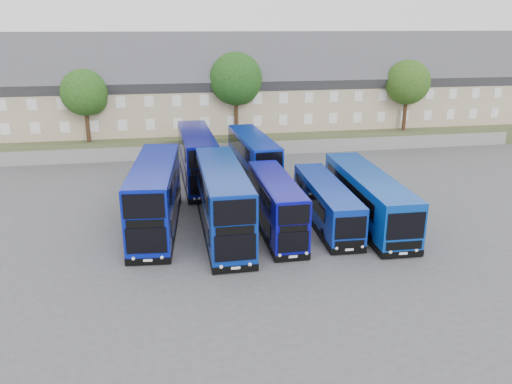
# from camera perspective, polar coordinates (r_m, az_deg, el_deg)

# --- Properties ---
(ground) EXTENTS (120.00, 120.00, 0.00)m
(ground) POSITION_cam_1_polar(r_m,az_deg,el_deg) (33.24, 0.59, -6.19)
(ground) COLOR #48484D
(ground) RESTS_ON ground
(retaining_wall) EXTENTS (70.00, 0.40, 1.50)m
(retaining_wall) POSITION_cam_1_polar(r_m,az_deg,el_deg) (55.53, -4.05, 4.82)
(retaining_wall) COLOR slate
(retaining_wall) RESTS_ON ground
(earth_bank) EXTENTS (80.00, 20.00, 2.00)m
(earth_bank) POSITION_cam_1_polar(r_m,az_deg,el_deg) (65.19, -5.04, 7.08)
(earth_bank) COLOR #444A29
(earth_bank) RESTS_ON ground
(terrace_row) EXTENTS (66.00, 10.40, 11.20)m
(terrace_row) POSITION_cam_1_polar(r_m,az_deg,el_deg) (61.22, 0.89, 11.71)
(terrace_row) COLOR tan
(terrace_row) RESTS_ON earth_bank
(dd_front_left) EXTENTS (3.82, 12.28, 4.81)m
(dd_front_left) POSITION_cam_1_polar(r_m,az_deg,el_deg) (35.90, -11.40, -0.59)
(dd_front_left) COLOR #08189D
(dd_front_left) RESTS_ON ground
(dd_front_mid) EXTENTS (2.82, 12.11, 4.81)m
(dd_front_mid) POSITION_cam_1_polar(r_m,az_deg,el_deg) (34.26, -3.82, -1.19)
(dd_front_mid) COLOR navy
(dd_front_mid) RESTS_ON ground
(dd_front_right) EXTENTS (2.31, 9.86, 3.91)m
(dd_front_right) POSITION_cam_1_polar(r_m,az_deg,el_deg) (34.74, 2.29, -1.66)
(dd_front_right) COLOR #07078B
(dd_front_right) RESTS_ON ground
(dd_rear_left) EXTENTS (3.02, 11.97, 4.73)m
(dd_rear_left) POSITION_cam_1_polar(r_m,az_deg,el_deg) (45.84, -6.72, 3.80)
(dd_rear_left) COLOR #060A77
(dd_rear_left) RESTS_ON ground
(dd_rear_right) EXTENTS (3.24, 11.27, 4.42)m
(dd_rear_right) POSITION_cam_1_polar(r_m,az_deg,el_deg) (45.58, -0.32, 3.64)
(dd_rear_right) COLOR #0923A6
(dd_rear_right) RESTS_ON ground
(coach_east_a) EXTENTS (2.70, 11.21, 3.04)m
(coach_east_a) POSITION_cam_1_polar(r_m,az_deg,el_deg) (36.79, 7.99, -1.36)
(coach_east_a) COLOR #08299F
(coach_east_a) RESTS_ON ground
(coach_east_b) EXTENTS (3.16, 13.24, 3.60)m
(coach_east_b) POSITION_cam_1_polar(r_m,az_deg,el_deg) (37.67, 12.61, -0.71)
(coach_east_b) COLOR #083BA2
(coach_east_b) RESTS_ON ground
(tree_west) EXTENTS (4.80, 4.80, 7.65)m
(tree_west) POSITION_cam_1_polar(r_m,az_deg,el_deg) (55.77, -18.88, 10.53)
(tree_west) COLOR #382314
(tree_west) RESTS_ON earth_bank
(tree_mid) EXTENTS (5.76, 5.76, 9.18)m
(tree_mid) POSITION_cam_1_polar(r_m,az_deg,el_deg) (56.10, -2.18, 12.58)
(tree_mid) COLOR #382314
(tree_mid) RESTS_ON earth_bank
(tree_east) EXTENTS (5.12, 5.12, 8.16)m
(tree_east) POSITION_cam_1_polar(r_m,az_deg,el_deg) (61.75, 17.01, 11.73)
(tree_east) COLOR #382314
(tree_east) RESTS_ON earth_bank
(tree_far) EXTENTS (5.44, 5.44, 8.67)m
(tree_far) POSITION_cam_1_polar(r_m,az_deg,el_deg) (70.67, 18.92, 12.59)
(tree_far) COLOR #382314
(tree_far) RESTS_ON earth_bank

